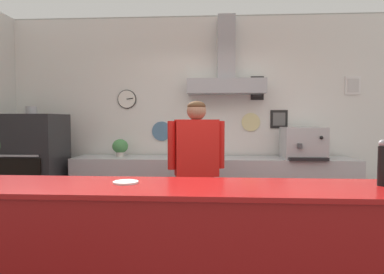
{
  "coord_description": "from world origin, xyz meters",
  "views": [
    {
      "loc": [
        0.11,
        -2.54,
        1.43
      ],
      "look_at": [
        -0.09,
        0.68,
        1.27
      ],
      "focal_mm": 31.52,
      "sensor_mm": 36.0,
      "label": 1
    }
  ],
  "objects_px": {
    "potted_thyme": "(120,147)",
    "pepper_grinder": "(382,163)",
    "condiment_plate": "(126,182)",
    "shop_worker": "(196,175)",
    "espresso_machine": "(303,143)",
    "potted_rosemary": "(180,147)",
    "pizza_oven": "(33,172)"
  },
  "relations": [
    {
      "from": "shop_worker",
      "to": "potted_rosemary",
      "type": "bearing_deg",
      "value": -89.17
    },
    {
      "from": "shop_worker",
      "to": "condiment_plate",
      "type": "xyz_separation_m",
      "value": [
        -0.41,
        -1.24,
        0.15
      ]
    },
    {
      "from": "pizza_oven",
      "to": "espresso_machine",
      "type": "relative_size",
      "value": 2.93
    },
    {
      "from": "condiment_plate",
      "to": "shop_worker",
      "type": "bearing_deg",
      "value": 71.88
    },
    {
      "from": "pepper_grinder",
      "to": "condiment_plate",
      "type": "bearing_deg",
      "value": -179.62
    },
    {
      "from": "shop_worker",
      "to": "condiment_plate",
      "type": "relative_size",
      "value": 9.67
    },
    {
      "from": "pizza_oven",
      "to": "shop_worker",
      "type": "xyz_separation_m",
      "value": [
        2.17,
        -0.8,
        0.12
      ]
    },
    {
      "from": "condiment_plate",
      "to": "potted_rosemary",
      "type": "bearing_deg",
      "value": 86.61
    },
    {
      "from": "espresso_machine",
      "to": "potted_rosemary",
      "type": "xyz_separation_m",
      "value": [
        -1.61,
        0.01,
        -0.07
      ]
    },
    {
      "from": "pepper_grinder",
      "to": "condiment_plate",
      "type": "xyz_separation_m",
      "value": [
        -1.64,
        -0.01,
        -0.14
      ]
    },
    {
      "from": "shop_worker",
      "to": "potted_thyme",
      "type": "distance_m",
      "value": 1.59
    },
    {
      "from": "shop_worker",
      "to": "pepper_grinder",
      "type": "height_order",
      "value": "shop_worker"
    },
    {
      "from": "potted_rosemary",
      "to": "pepper_grinder",
      "type": "height_order",
      "value": "pepper_grinder"
    },
    {
      "from": "potted_rosemary",
      "to": "espresso_machine",
      "type": "bearing_deg",
      "value": -0.48
    },
    {
      "from": "shop_worker",
      "to": "potted_rosemary",
      "type": "distance_m",
      "value": 1.13
    },
    {
      "from": "pizza_oven",
      "to": "condiment_plate",
      "type": "relative_size",
      "value": 9.56
    },
    {
      "from": "espresso_machine",
      "to": "potted_rosemary",
      "type": "distance_m",
      "value": 1.62
    },
    {
      "from": "pizza_oven",
      "to": "espresso_machine",
      "type": "distance_m",
      "value": 3.54
    },
    {
      "from": "pepper_grinder",
      "to": "pizza_oven",
      "type": "bearing_deg",
      "value": 149.12
    },
    {
      "from": "pizza_oven",
      "to": "potted_thyme",
      "type": "distance_m",
      "value": 1.16
    },
    {
      "from": "potted_rosemary",
      "to": "condiment_plate",
      "type": "distance_m",
      "value": 2.33
    },
    {
      "from": "espresso_machine",
      "to": "potted_rosemary",
      "type": "relative_size",
      "value": 2.2
    },
    {
      "from": "potted_thyme",
      "to": "pepper_grinder",
      "type": "bearing_deg",
      "value": -45.34
    },
    {
      "from": "espresso_machine",
      "to": "condiment_plate",
      "type": "height_order",
      "value": "espresso_machine"
    },
    {
      "from": "potted_thyme",
      "to": "condiment_plate",
      "type": "relative_size",
      "value": 1.43
    },
    {
      "from": "espresso_machine",
      "to": "pepper_grinder",
      "type": "distance_m",
      "value": 2.3
    },
    {
      "from": "potted_rosemary",
      "to": "condiment_plate",
      "type": "relative_size",
      "value": 1.49
    },
    {
      "from": "shop_worker",
      "to": "potted_rosemary",
      "type": "height_order",
      "value": "shop_worker"
    },
    {
      "from": "potted_thyme",
      "to": "condiment_plate",
      "type": "bearing_deg",
      "value": -73.61
    },
    {
      "from": "shop_worker",
      "to": "pizza_oven",
      "type": "bearing_deg",
      "value": -33.36
    },
    {
      "from": "pizza_oven",
      "to": "shop_worker",
      "type": "relative_size",
      "value": 0.99
    },
    {
      "from": "potted_rosemary",
      "to": "condiment_plate",
      "type": "height_order",
      "value": "potted_rosemary"
    }
  ]
}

